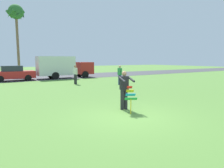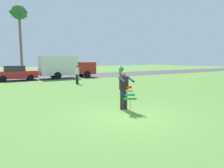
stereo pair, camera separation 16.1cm
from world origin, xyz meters
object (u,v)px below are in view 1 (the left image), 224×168
at_px(parked_car_red, 13,74).
at_px(parked_truck_red_cab, 63,67).
at_px(kite_held, 130,96).
at_px(person_kite_flyer, 124,89).
at_px(person_walker_near, 75,74).
at_px(palm_tree_right_near, 16,15).
at_px(person_walker_far, 120,74).

xyz_separation_m(parked_car_red, parked_truck_red_cab, (5.41, -0.00, 0.64)).
distance_m(kite_held, parked_car_red, 17.12).
distance_m(person_kite_flyer, person_walker_near, 10.15).
xyz_separation_m(person_kite_flyer, parked_truck_red_cab, (2.76, 16.31, 0.46)).
relative_size(kite_held, parked_truck_red_cab, 0.17).
distance_m(person_kite_flyer, palm_tree_right_near, 26.63).
bearing_deg(palm_tree_right_near, kite_held, -88.55).
bearing_deg(kite_held, parked_car_red, 98.44).
distance_m(person_walker_near, person_walker_far, 4.08).
bearing_deg(person_kite_flyer, parked_car_red, 99.23).
xyz_separation_m(person_walker_near, person_walker_far, (3.13, -2.62, 0.00)).
distance_m(kite_held, palm_tree_right_near, 27.28).
bearing_deg(parked_truck_red_cab, person_walker_near, -98.75).
height_order(kite_held, parked_truck_red_cab, parked_truck_red_cab).
distance_m(person_kite_flyer, parked_truck_red_cab, 16.54).
height_order(kite_held, person_walker_far, person_walker_far).
xyz_separation_m(person_kite_flyer, palm_tree_right_near, (-0.80, 25.49, 7.66)).
relative_size(person_kite_flyer, person_walker_far, 1.00).
bearing_deg(parked_car_red, person_walker_near, -54.92).
xyz_separation_m(person_kite_flyer, person_walker_near, (1.78, 9.99, -0.02)).
relative_size(kite_held, person_walker_far, 0.64).
bearing_deg(parked_truck_red_cab, person_kite_flyer, -99.59).
height_order(kite_held, parked_car_red, parked_car_red).
height_order(person_kite_flyer, person_walker_near, same).
xyz_separation_m(kite_held, parked_truck_red_cab, (2.89, 16.93, 0.67)).
bearing_deg(person_walker_near, kite_held, -100.26).
xyz_separation_m(parked_truck_red_cab, person_walker_near, (-0.97, -6.31, -0.48)).
bearing_deg(palm_tree_right_near, parked_car_red, -101.38).
bearing_deg(person_kite_flyer, person_walker_near, 79.88).
height_order(person_kite_flyer, parked_truck_red_cab, parked_truck_red_cab).
xyz_separation_m(kite_held, parked_car_red, (-2.51, 16.93, 0.03)).
bearing_deg(parked_truck_red_cab, palm_tree_right_near, 111.17).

